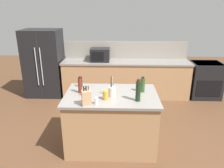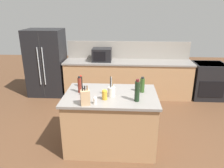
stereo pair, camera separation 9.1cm
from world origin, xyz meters
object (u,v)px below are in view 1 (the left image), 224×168
Objects in this scene: utensil_crock at (112,91)px; range_oven at (205,80)px; vinegar_bottle at (80,85)px; knife_block at (86,98)px; refrigerator at (44,63)px; soy_sauce_bottle at (81,82)px; honey_jar at (106,95)px; microwave at (100,55)px; salt_shaker at (96,101)px; wine_bottle at (138,91)px; spice_jar_paprika at (84,92)px; olive_oil_bottle at (143,85)px.

range_oven is at bearing 44.09° from utensil_crock.
vinegar_bottle reaches higher than range_oven.
range_oven is 3.63m from vinegar_bottle.
range_oven is 3.79m from knife_block.
soy_sauce_bottle is (1.30, -1.93, 0.17)m from refrigerator.
utensil_crock is at bearing 27.67° from knife_block.
microwave is at bearing 96.76° from honey_jar.
knife_block is at bearing -163.24° from salt_shaker.
spice_jar_paprika is at bearing 168.33° from wine_bottle.
knife_block reaches higher than vinegar_bottle.
honey_jar is 0.21m from salt_shaker.
wine_bottle is (0.95, -0.56, 0.06)m from soy_sauce_bottle.
microwave reaches higher than spice_jar_paprika.
vinegar_bottle is 2.43× the size of salt_shaker.
olive_oil_bottle is at bearing 21.59° from utensil_crock.
soy_sauce_bottle is 0.79× the size of olive_oil_bottle.
wine_bottle is at bearing -128.65° from range_oven.
knife_block reaches higher than olive_oil_bottle.
soy_sauce_bottle is at bearing 131.27° from honey_jar.
honey_jar is at bearing -48.73° from soy_sauce_bottle.
microwave is 4.23× the size of salt_shaker.
vinegar_bottle is at bearing -93.90° from microwave.
microwave is (1.48, -0.05, 0.24)m from refrigerator.
utensil_crock is 0.44m from spice_jar_paprika.
refrigerator is 3.17m from olive_oil_bottle.
knife_block reaches higher than spice_jar_paprika.
spice_jar_paprika is (0.12, -0.39, -0.04)m from soy_sauce_bottle.
knife_block is 1.00m from olive_oil_bottle.
range_oven is 5.90× the size of honey_jar.
range_oven is at bearing 45.10° from salt_shaker.
utensil_crock is 1.22× the size of olive_oil_bottle.
soy_sauce_bottle reaches higher than honey_jar.
vinegar_bottle is at bearing -143.16° from range_oven.
utensil_crock reaches higher than range_oven.
soy_sauce_bottle is at bearing -55.98° from refrigerator.
wine_bottle is at bearing 12.01° from salt_shaker.
honey_jar is 1.37× the size of salt_shaker.
vinegar_bottle reaches higher than salt_shaker.
salt_shaker is (-0.22, -0.30, -0.03)m from utensil_crock.
olive_oil_bottle is at bearing 4.21° from vinegar_bottle.
wine_bottle is at bearing -105.80° from olive_oil_bottle.
knife_block is at bearing -74.41° from soy_sauce_bottle.
spice_jar_paprika is at bearing -140.77° from range_oven.
range_oven is at bearing -0.00° from microwave.
salt_shaker is (-2.56, -2.57, 0.53)m from range_oven.
refrigerator reaches higher than soy_sauce_bottle.
utensil_crock is 2.82× the size of salt_shaker.
soy_sauce_bottle is (-0.18, -1.87, -0.07)m from microwave.
microwave is 2.42m from honey_jar.
utensil_crock is at bearing -135.91° from range_oven.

